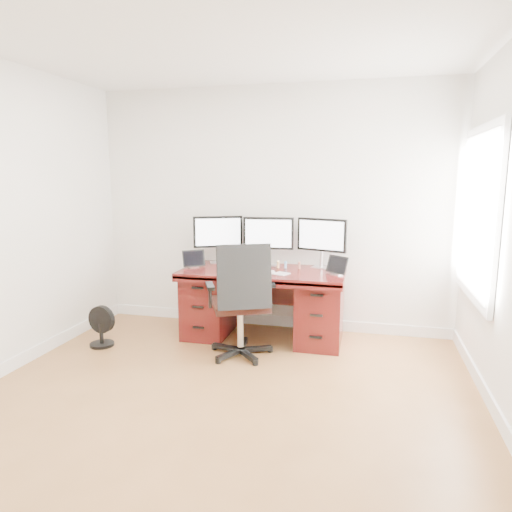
% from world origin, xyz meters
% --- Properties ---
extents(ground, '(4.50, 4.50, 0.00)m').
position_xyz_m(ground, '(0.00, 0.00, 0.00)').
color(ground, olive).
rests_on(ground, ground).
extents(back_wall, '(4.00, 0.10, 2.70)m').
position_xyz_m(back_wall, '(0.00, 2.25, 1.35)').
color(back_wall, white).
rests_on(back_wall, ground).
extents(desk, '(1.70, 0.80, 0.75)m').
position_xyz_m(desk, '(0.00, 1.83, 0.40)').
color(desk, '#480F0E').
rests_on(desk, ground).
extents(office_chair, '(0.79, 0.79, 1.12)m').
position_xyz_m(office_chair, '(-0.08, 1.25, 0.37)').
color(office_chair, black).
rests_on(office_chair, ground).
extents(floor_fan, '(0.29, 0.24, 0.42)m').
position_xyz_m(floor_fan, '(-1.56, 1.19, 0.20)').
color(floor_fan, black).
rests_on(floor_fan, ground).
extents(monitor_left, '(0.51, 0.27, 0.53)m').
position_xyz_m(monitor_left, '(-0.58, 2.07, 1.09)').
color(monitor_left, silver).
rests_on(monitor_left, desk).
extents(monitor_center, '(0.55, 0.16, 0.53)m').
position_xyz_m(monitor_center, '(0.00, 2.07, 1.09)').
color(monitor_center, silver).
rests_on(monitor_center, desk).
extents(monitor_right, '(0.54, 0.20, 0.53)m').
position_xyz_m(monitor_right, '(0.58, 2.07, 1.09)').
color(monitor_right, silver).
rests_on(monitor_right, desk).
extents(tablet_left, '(0.23, 0.19, 0.19)m').
position_xyz_m(tablet_left, '(-0.75, 1.75, 0.84)').
color(tablet_left, silver).
rests_on(tablet_left, desk).
extents(tablet_right, '(0.23, 0.19, 0.19)m').
position_xyz_m(tablet_right, '(0.77, 1.75, 0.84)').
color(tablet_right, silver).
rests_on(tablet_right, desk).
extents(keyboard, '(0.33, 0.22, 0.01)m').
position_xyz_m(keyboard, '(0.01, 1.64, 0.76)').
color(keyboard, white).
rests_on(keyboard, desk).
extents(trackpad, '(0.18, 0.18, 0.01)m').
position_xyz_m(trackpad, '(0.23, 1.64, 0.76)').
color(trackpad, '#BABCC1').
rests_on(trackpad, desk).
extents(drawing_tablet, '(0.26, 0.22, 0.01)m').
position_xyz_m(drawing_tablet, '(-0.28, 1.58, 0.76)').
color(drawing_tablet, black).
rests_on(drawing_tablet, desk).
extents(phone, '(0.13, 0.08, 0.01)m').
position_xyz_m(phone, '(0.02, 1.77, 0.76)').
color(phone, black).
rests_on(phone, desk).
extents(figurine_pink, '(0.03, 0.03, 0.08)m').
position_xyz_m(figurine_pink, '(-0.34, 1.95, 0.79)').
color(figurine_pink, pink).
rests_on(figurine_pink, desk).
extents(figurine_orange, '(0.03, 0.03, 0.08)m').
position_xyz_m(figurine_orange, '(-0.23, 1.95, 0.79)').
color(figurine_orange, '#E98E56').
rests_on(figurine_orange, desk).
extents(figurine_purple, '(0.03, 0.03, 0.08)m').
position_xyz_m(figurine_purple, '(-0.11, 1.95, 0.79)').
color(figurine_purple, '#845CDF').
rests_on(figurine_purple, desk).
extents(figurine_yellow, '(0.03, 0.03, 0.08)m').
position_xyz_m(figurine_yellow, '(0.13, 1.95, 0.79)').
color(figurine_yellow, tan).
rests_on(figurine_yellow, desk).
extents(figurine_blue, '(0.03, 0.03, 0.08)m').
position_xyz_m(figurine_blue, '(0.21, 1.95, 0.79)').
color(figurine_blue, '#5EA4D6').
rests_on(figurine_blue, desk).
extents(figurine_brown, '(0.03, 0.03, 0.08)m').
position_xyz_m(figurine_brown, '(0.36, 1.95, 0.79)').
color(figurine_brown, '#915C4A').
rests_on(figurine_brown, desk).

